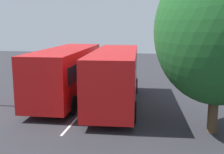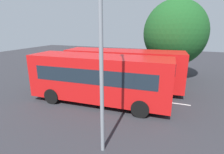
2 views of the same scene
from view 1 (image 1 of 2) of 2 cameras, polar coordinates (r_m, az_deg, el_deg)
name	(u,v)px [view 1 (image 1 of 2)]	position (r m, az deg, el deg)	size (l,w,h in m)	color
ground_plane	(93,100)	(18.20, -3.95, -4.79)	(62.27, 62.27, 0.00)	#2B2B30
bus_far_left	(115,75)	(16.85, 0.66, 0.38)	(9.77, 3.31, 3.31)	red
bus_center_left	(67,72)	(18.35, -9.11, 1.09)	(9.70, 3.00, 3.31)	red
pedestrian	(104,68)	(24.66, -1.60, 1.82)	(0.45, 0.45, 1.80)	#232833
depot_tree	(218,31)	(12.91, 20.86, 8.78)	(6.09, 5.48, 7.76)	#4C3823
lane_stripe_outer_left	(93,100)	(18.20, -3.95, -4.77)	(11.96, 0.12, 0.01)	silver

